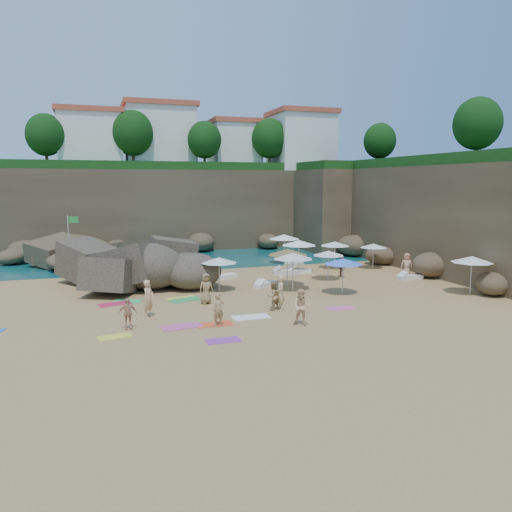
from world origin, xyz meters
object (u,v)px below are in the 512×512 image
object	(u,v)px
person_stand_3	(342,267)
parasol_2	(335,244)
parasol_0	(299,243)
person_stand_2	(177,257)
person_stand_5	(81,267)
person_stand_6	(280,293)
rock_outcrop	(146,284)
person_stand_4	(407,265)
lounger_0	(224,277)
person_stand_1	(273,296)
flag_pole	(71,236)
parasol_1	(284,237)
person_stand_0	(149,299)

from	to	relation	value
person_stand_3	parasol_2	bearing A→B (deg)	-16.18
parasol_0	person_stand_2	world-z (taller)	parasol_0
person_stand_5	person_stand_6	world-z (taller)	person_stand_6
rock_outcrop	person_stand_4	world-z (taller)	person_stand_4
parasol_0	person_stand_5	world-z (taller)	parasol_0
person_stand_3	person_stand_4	bearing A→B (deg)	-105.24
lounger_0	person_stand_1	distance (m)	9.32
parasol_0	person_stand_4	xyz separation A→B (m)	(6.69, -4.07, -1.40)
flag_pole	lounger_0	world-z (taller)	flag_pole
parasol_2	person_stand_3	xyz separation A→B (m)	(-1.14, -3.37, -1.21)
parasol_0	rock_outcrop	bearing A→B (deg)	-175.80
lounger_0	person_stand_6	distance (m)	9.47
parasol_2	person_stand_6	xyz separation A→B (m)	(-8.69, -10.76, -1.05)
parasol_1	person_stand_6	bearing A→B (deg)	-111.99
person_stand_4	parasol_0	bearing A→B (deg)	168.50
person_stand_3	person_stand_6	distance (m)	10.57
rock_outcrop	flag_pole	bearing A→B (deg)	124.98
person_stand_3	lounger_0	bearing A→B (deg)	78.80
lounger_0	person_stand_1	world-z (taller)	person_stand_1
flag_pole	person_stand_3	distance (m)	20.65
person_stand_0	person_stand_2	bearing A→B (deg)	23.98
parasol_2	person_stand_3	size ratio (longest dim) A/B	1.47
parasol_2	person_stand_3	bearing A→B (deg)	-108.78
parasol_0	person_stand_4	distance (m)	7.95
person_stand_6	person_stand_4	bearing A→B (deg)	117.01
rock_outcrop	person_stand_0	size ratio (longest dim) A/B	4.06
flag_pole	parasol_0	xyz separation A→B (m)	(16.36, -6.14, -0.47)
person_stand_0	person_stand_2	size ratio (longest dim) A/B	1.03
flag_pole	person_stand_4	size ratio (longest dim) A/B	2.47
rock_outcrop	person_stand_4	xyz separation A→B (m)	(18.16, -3.23, 0.87)
rock_outcrop	person_stand_5	bearing A→B (deg)	143.16
lounger_0	person_stand_5	bearing A→B (deg)	139.82
rock_outcrop	person_stand_2	xyz separation A→B (m)	(2.98, 5.29, 0.93)
parasol_0	flag_pole	bearing A→B (deg)	159.42
rock_outcrop	flag_pole	xyz separation A→B (m)	(-4.89, 6.99, 2.75)
parasol_2	person_stand_1	size ratio (longest dim) A/B	1.47
person_stand_1	person_stand_6	xyz separation A→B (m)	(0.37, -0.13, 0.17)
person_stand_3	person_stand_2	bearing A→B (deg)	59.19
person_stand_0	person_stand_1	xyz separation A→B (m)	(6.46, -0.59, -0.18)
parasol_2	person_stand_4	world-z (taller)	parasol_2
parasol_1	parasol_2	size ratio (longest dim) A/B	1.13
person_stand_2	person_stand_6	distance (m)	14.82
parasol_0	parasol_1	size ratio (longest dim) A/B	1.01
person_stand_4	person_stand_0	bearing A→B (deg)	-144.65
person_stand_1	person_stand_3	xyz separation A→B (m)	(7.92, 7.27, 0.00)
person_stand_0	person_stand_4	world-z (taller)	person_stand_0
rock_outcrop	person_stand_2	bearing A→B (deg)	60.62
person_stand_1	person_stand_3	bearing A→B (deg)	-163.05
rock_outcrop	parasol_1	size ratio (longest dim) A/B	2.99
rock_outcrop	person_stand_5	distance (m)	5.24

